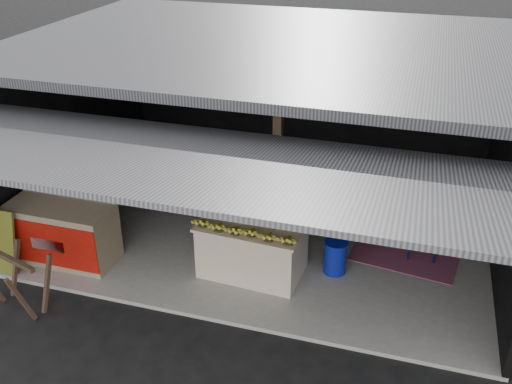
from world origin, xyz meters
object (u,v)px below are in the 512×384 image
(neighbor_stall, at_px, (62,229))
(water_barrel, at_px, (335,258))
(banana_table, at_px, (252,248))
(plastic_chair, at_px, (426,221))
(sawhorse, at_px, (17,277))
(white_crate, at_px, (266,214))

(neighbor_stall, bearing_deg, water_barrel, 11.52)
(banana_table, bearing_deg, plastic_chair, 31.24)
(sawhorse, bearing_deg, white_crate, 59.09)
(white_crate, relative_size, plastic_chair, 1.03)
(white_crate, bearing_deg, banana_table, -92.61)
(banana_table, bearing_deg, white_crate, 96.21)
(sawhorse, distance_m, water_barrel, 4.25)
(plastic_chair, bearing_deg, sawhorse, -150.93)
(white_crate, xyz_separation_m, plastic_chair, (2.33, 0.36, 0.07))
(banana_table, bearing_deg, neighbor_stall, -167.08)
(water_barrel, bearing_deg, plastic_chair, 36.65)
(banana_table, height_order, neighbor_stall, neighbor_stall)
(sawhorse, relative_size, plastic_chair, 0.95)
(neighbor_stall, xyz_separation_m, plastic_chair, (5.03, 1.65, 0.06))
(banana_table, height_order, water_barrel, banana_table)
(plastic_chair, bearing_deg, neighbor_stall, -161.96)
(plastic_chair, bearing_deg, white_crate, -171.31)
(neighbor_stall, xyz_separation_m, water_barrel, (3.86, 0.78, -0.24))
(water_barrel, bearing_deg, neighbor_stall, -168.56)
(white_crate, bearing_deg, plastic_chair, 3.58)
(neighbor_stall, relative_size, plastic_chair, 1.75)
(white_crate, relative_size, water_barrel, 2.00)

